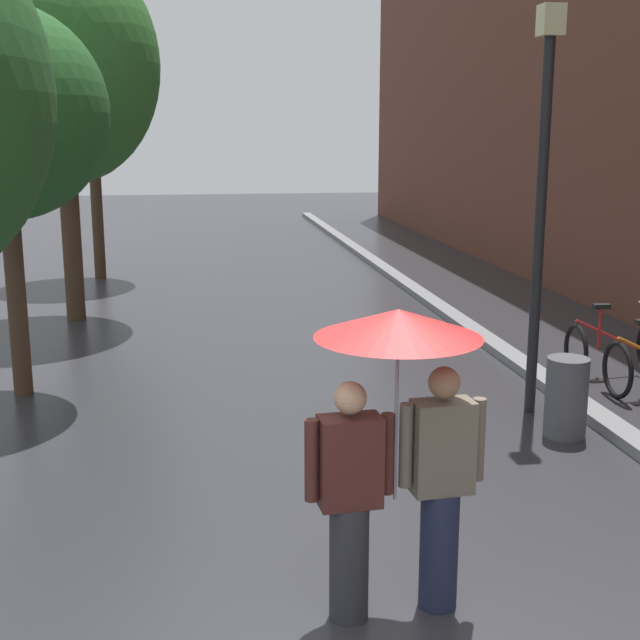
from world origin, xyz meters
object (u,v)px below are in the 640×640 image
Objects in this scene: litter_bin at (566,397)px; street_tree_2 at (61,65)px; street_tree_3 at (90,83)px; parked_bicycle_3 at (613,347)px; street_lamp_post at (542,184)px; couple_under_umbrella at (397,419)px; street_tree_1 at (2,114)px.

street_tree_2 is at bearing 131.07° from litter_bin.
street_tree_2 is 1.09× the size of street_tree_3.
street_tree_3 reaches higher than litter_bin.
street_lamp_post is at bearing -142.53° from parked_bicycle_3.
street_tree_3 is (0.00, 4.25, -0.05)m from street_tree_2.
street_tree_3 reaches higher than couple_under_umbrella.
street_tree_2 reaches higher than litter_bin.
street_tree_1 is 8.58m from street_tree_3.
street_tree_1 reaches higher than litter_bin.
street_tree_3 is 5.06× the size of parked_bicycle_3.
street_tree_2 is at bearing 88.53° from street_tree_1.
couple_under_umbrella is at bearing -71.51° from street_tree_2.
street_tree_1 is 4.38m from street_tree_2.
street_lamp_post is at bearing -60.27° from street_tree_3.
street_tree_3 reaches higher than street_lamp_post.
litter_bin is (5.82, -6.68, -3.76)m from street_tree_2.
street_tree_3 is at bearing 119.73° from street_lamp_post.
street_tree_1 is at bearing 165.11° from street_lamp_post.
street_tree_2 reaches higher than street_tree_1.
street_lamp_post reaches higher than litter_bin.
parked_bicycle_3 is 1.30× the size of litter_bin.
street_lamp_post reaches higher than couple_under_umbrella.
couple_under_umbrella is 4.76m from street_lamp_post.
street_tree_2 is 9.53m from parked_bicycle_3.
street_tree_3 reaches higher than parked_bicycle_3.
street_tree_1 is 0.82× the size of street_tree_3.
street_tree_3 is 6.59× the size of litter_bin.
couple_under_umbrella reaches higher than parked_bicycle_3.
street_tree_1 reaches higher than street_lamp_post.
parked_bicycle_3 is at bearing -31.68° from street_tree_2.
street_tree_3 is 11.74m from street_lamp_post.
litter_bin is (5.82, -10.93, -3.71)m from street_tree_3.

